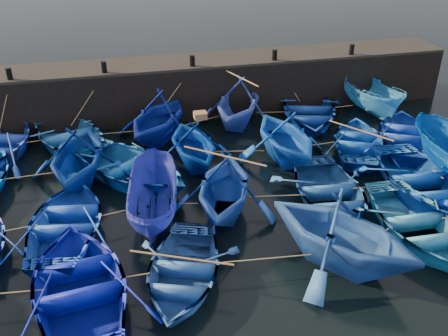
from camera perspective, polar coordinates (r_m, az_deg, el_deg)
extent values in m
plane|color=black|center=(16.49, 2.57, -7.48)|extent=(120.00, 120.00, 0.00)
cube|color=black|center=(24.98, -3.90, 9.18)|extent=(26.00, 2.50, 2.50)
cube|color=black|center=(24.56, -4.00, 12.05)|extent=(26.00, 2.50, 0.12)
cylinder|color=black|center=(23.71, -23.34, 9.85)|extent=(0.24, 0.24, 0.50)
cylinder|color=black|center=(23.32, -13.55, 11.15)|extent=(0.24, 0.24, 0.50)
cylinder|color=black|center=(23.62, -3.65, 12.13)|extent=(0.24, 0.24, 0.50)
cylinder|color=black|center=(24.57, 5.81, 12.74)|extent=(0.24, 0.24, 0.50)
cylinder|color=black|center=(26.10, 14.38, 12.99)|extent=(0.24, 0.24, 0.50)
imported|color=#1E5A9D|center=(22.37, -17.17, 3.41)|extent=(5.62, 6.40, 1.10)
imported|color=navy|center=(22.08, -7.55, 5.91)|extent=(5.57, 5.75, 2.31)
imported|color=blue|center=(23.38, 1.64, 7.59)|extent=(5.52, 5.77, 2.35)
imported|color=navy|center=(24.39, 9.63, 6.54)|extent=(5.13, 6.17, 1.10)
imported|color=#2976C5|center=(25.70, 16.46, 7.80)|extent=(2.13, 4.81, 1.81)
imported|color=navy|center=(19.36, -16.33, 1.50)|extent=(4.67, 5.17, 2.40)
imported|color=blue|center=(19.36, -10.47, 0.08)|extent=(6.36, 6.57, 1.11)
imported|color=#002E90|center=(19.83, -3.50, 2.87)|extent=(3.79, 4.27, 2.07)
imported|color=blue|center=(20.32, 7.10, 3.74)|extent=(4.24, 4.77, 2.30)
imported|color=#0D4195|center=(21.99, 15.14, 3.00)|extent=(4.76, 5.40, 0.93)
imported|color=#1336A4|center=(23.17, 19.97, 3.69)|extent=(5.26, 5.83, 0.99)
imported|color=blue|center=(16.90, -17.47, -5.89)|extent=(4.25, 5.39, 1.01)
imported|color=navy|center=(16.76, -8.23, -3.55)|extent=(2.33, 4.62, 1.71)
imported|color=#133B98|center=(16.80, 0.02, -2.06)|extent=(4.88, 5.23, 2.23)
imported|color=navy|center=(17.96, 11.97, -2.74)|extent=(4.05, 5.33, 1.04)
imported|color=#093B95|center=(19.51, 21.65, -1.39)|extent=(4.33, 5.75, 1.13)
imported|color=#0712A1|center=(14.36, -16.11, -12.62)|extent=(4.43, 5.77, 1.11)
imported|color=#234D8F|center=(14.42, -4.83, -11.65)|extent=(4.35, 5.10, 0.90)
imported|color=#2354A6|center=(14.89, 13.39, -7.00)|extent=(6.16, 6.28, 2.51)
imported|color=#2B78BA|center=(17.23, 21.21, -5.88)|extent=(3.67, 5.02, 1.02)
cube|color=brown|center=(19.38, -2.73, 6.03)|extent=(0.49, 0.43, 0.26)
cylinder|color=tan|center=(22.48, -21.01, 2.84)|extent=(1.24, 0.21, 0.04)
cylinder|color=tan|center=(22.27, -12.32, 3.96)|extent=(2.00, 0.06, 0.04)
cylinder|color=tan|center=(22.90, -2.79, 5.37)|extent=(2.04, 0.79, 0.04)
cylinder|color=tan|center=(23.95, 5.69, 6.37)|extent=(1.62, 0.35, 0.04)
cylinder|color=tan|center=(25.06, 13.09, 6.82)|extent=(1.46, 0.10, 0.04)
cylinder|color=tan|center=(19.86, -21.57, -0.87)|extent=(2.04, 0.14, 0.04)
cylinder|color=tan|center=(19.49, -13.29, -0.06)|extent=(0.14, 0.30, 0.04)
cylinder|color=tan|center=(19.67, -6.90, 0.87)|extent=(0.73, 0.58, 0.04)
cylinder|color=tan|center=(20.23, 1.84, 1.95)|extent=(1.93, 0.43, 0.04)
cylinder|color=tan|center=(21.22, 11.21, 2.74)|extent=(1.54, 0.13, 0.04)
cylinder|color=tan|center=(22.53, 17.65, 3.51)|extent=(0.46, 0.15, 0.04)
cylinder|color=tan|center=(17.04, -22.16, -6.35)|extent=(0.99, 0.16, 0.04)
cylinder|color=tan|center=(16.84, -12.81, -5.11)|extent=(0.97, 0.20, 0.04)
cylinder|color=tan|center=(16.97, -4.05, -4.05)|extent=(0.64, 0.18, 0.04)
cylinder|color=tan|center=(17.43, 6.14, -3.17)|extent=(1.94, 0.37, 0.04)
cylinder|color=tan|center=(18.67, 17.01, -2.03)|extent=(1.75, 0.16, 0.04)
cylinder|color=tan|center=(20.25, 23.29, -0.65)|extent=(0.05, 0.65, 0.04)
cylinder|color=tan|center=(14.80, -24.18, -12.95)|extent=(2.30, 0.28, 0.04)
cylinder|color=tan|center=(14.29, -10.46, -12.05)|extent=(0.97, 0.05, 0.04)
cylinder|color=tan|center=(14.66, 4.44, -10.32)|extent=(2.88, 0.31, 0.04)
cylinder|color=tan|center=(16.21, 17.42, -7.36)|extent=(1.24, 0.77, 0.04)
cylinder|color=tan|center=(23.70, -23.81, 6.38)|extent=(0.82, 0.93, 2.09)
cylinder|color=tan|center=(23.34, -15.30, 7.57)|extent=(1.78, 0.76, 2.09)
cylinder|color=tan|center=(23.46, -5.70, 8.60)|extent=(1.97, 0.78, 2.10)
cylinder|color=tan|center=(24.11, -1.27, 9.33)|extent=(1.91, 0.05, 2.09)
cylinder|color=tan|center=(24.95, 7.27, 9.81)|extent=(1.33, 0.34, 2.09)
cylinder|color=tan|center=(26.42, 14.79, 10.20)|extent=(0.61, 0.28, 2.08)
cylinder|color=#99724C|center=(22.95, 1.68, 10.38)|extent=(1.08, 2.84, 0.06)
cylinder|color=#99724C|center=(21.79, 15.31, 4.17)|extent=(1.77, 2.49, 0.06)
cylinder|color=#99724C|center=(16.23, 0.02, 1.39)|extent=(2.34, 1.97, 0.06)
cylinder|color=#99724C|center=(14.11, -4.91, -10.19)|extent=(2.74, 1.32, 0.06)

